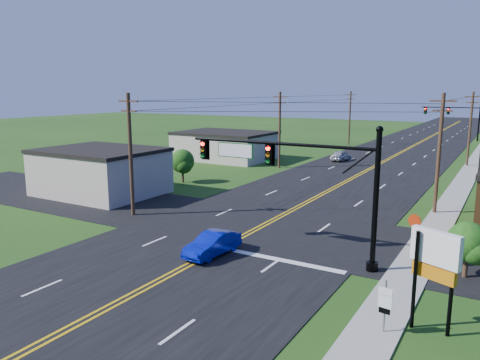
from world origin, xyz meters
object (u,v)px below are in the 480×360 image
Objects in this scene: route_sign at (385,303)px; stop_sign at (414,225)px; signal_mast_main at (294,173)px; blue_car at (212,245)px; signal_mast_far at (453,115)px.

route_sign is 0.94× the size of stop_sign.
signal_mast_main is at bearing -124.51° from stop_sign.
route_sign is (10.43, -3.86, 0.62)m from blue_car.
route_sign is at bearing -15.79° from blue_car.
signal_mast_main is 5.21× the size of route_sign.
signal_mast_main reaches higher than route_sign.
stop_sign is (5.73, 3.98, -3.09)m from signal_mast_main.
signal_mast_main reaches higher than stop_sign.
route_sign is (6.41, -78.07, -3.28)m from signal_mast_far.
blue_car is 1.79× the size of route_sign.
route_sign is at bearing -85.31° from signal_mast_far.
signal_mast_main is 9.56m from route_sign.
blue_car is at bearing 169.14° from route_sign.
signal_mast_main is 4.91× the size of stop_sign.
signal_mast_main is 72.00m from signal_mast_far.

